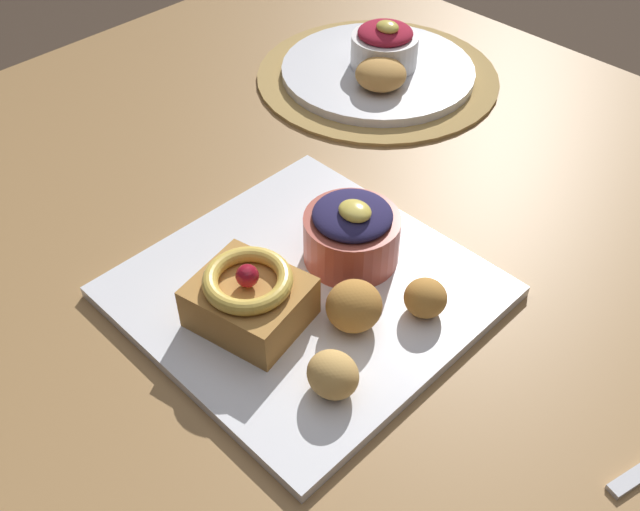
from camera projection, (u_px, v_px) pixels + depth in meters
dining_table at (412, 298)px, 0.83m from camera, size 1.26×0.94×0.73m
woven_placemat at (377, 76)px, 0.99m from camera, size 0.33×0.33×0.00m
front_plate at (305, 292)px, 0.69m from camera, size 0.30×0.30×0.01m
cake_slice at (249, 297)px, 0.64m from camera, size 0.11×0.10×0.07m
berry_ramekin at (352, 233)px, 0.70m from camera, size 0.09×0.09×0.07m
fritter_front at (425, 298)px, 0.65m from camera, size 0.04×0.04×0.04m
fritter_middle at (333, 375)px, 0.59m from camera, size 0.05×0.04×0.04m
fritter_back at (354, 306)px, 0.64m from camera, size 0.05×0.05×0.05m
back_plate at (378, 71)px, 0.99m from camera, size 0.26×0.26×0.01m
back_ramekin at (385, 46)px, 0.97m from camera, size 0.09×0.09×0.07m
back_pastry at (381, 74)px, 0.93m from camera, size 0.07×0.07×0.04m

